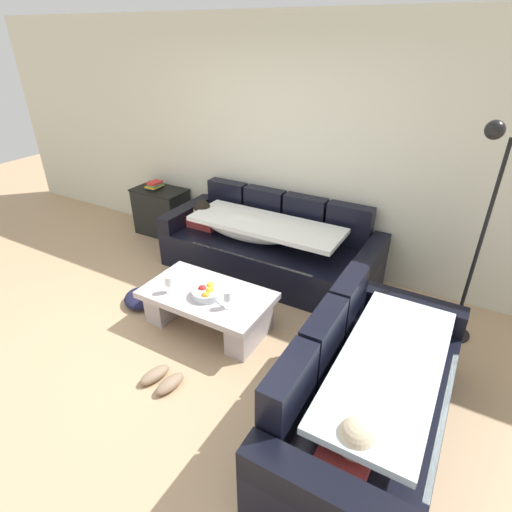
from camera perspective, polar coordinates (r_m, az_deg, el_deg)
ground_plane at (r=3.82m, az=-12.49°, el=-12.62°), size 14.00×14.00×0.00m
back_wall at (r=4.79m, az=3.28°, el=15.11°), size 9.00×0.10×2.70m
couch_along_wall at (r=4.66m, az=1.45°, el=1.27°), size 2.46×0.92×0.88m
couch_near_window at (r=2.99m, az=15.42°, el=-18.52°), size 0.92×1.95×0.88m
coffee_table at (r=3.87m, az=-6.80°, el=-6.85°), size 1.20×0.68×0.38m
fruit_bowl at (r=3.72m, az=-6.87°, el=-5.07°), size 0.28×0.28×0.10m
wine_glass_near_left at (r=3.79m, az=-12.20°, el=-3.52°), size 0.07×0.07×0.17m
wine_glass_near_right at (r=3.51m, az=-4.06°, el=-5.73°), size 0.07×0.07×0.17m
open_magazine at (r=3.70m, az=-4.17°, el=-5.85°), size 0.34×0.30×0.01m
side_cabinet at (r=5.78m, az=-13.09°, el=6.11°), size 0.72×0.44×0.64m
book_stack_on_cabinet at (r=5.71m, az=-14.02°, el=9.63°), size 0.16×0.22×0.10m
floor_lamp at (r=3.74m, az=28.67°, el=3.66°), size 0.33×0.31×1.95m
pair_of_shoes at (r=3.49m, az=-13.02°, el=-16.50°), size 0.34×0.30×0.09m
crumpled_garment at (r=4.42m, az=-15.97°, el=-5.72°), size 0.51×0.51×0.12m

